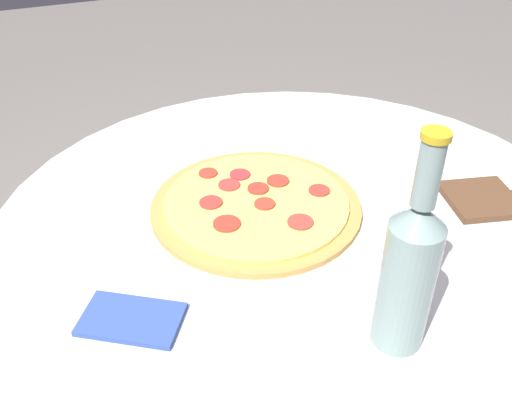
% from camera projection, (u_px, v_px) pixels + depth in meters
% --- Properties ---
extents(table, '(1.01, 1.01, 0.68)m').
position_uv_depth(table, '(297.00, 290.00, 1.03)').
color(table, silver).
rests_on(table, ground_plane).
extents(pizza, '(0.35, 0.35, 0.02)m').
position_uv_depth(pizza, '(256.00, 205.00, 0.95)').
color(pizza, '#C68E47').
rests_on(pizza, table).
extents(beer_bottle, '(0.06, 0.06, 0.29)m').
position_uv_depth(beer_bottle, '(409.00, 270.00, 0.66)').
color(beer_bottle, gray).
rests_on(beer_bottle, table).
extents(pizza_paddle, '(0.25, 0.14, 0.02)m').
position_uv_depth(pizza_paddle, '(499.00, 197.00, 0.97)').
color(pizza_paddle, brown).
rests_on(pizza_paddle, table).
extents(napkin, '(0.15, 0.14, 0.01)m').
position_uv_depth(napkin, '(131.00, 319.00, 0.74)').
color(napkin, '#334C99').
rests_on(napkin, table).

